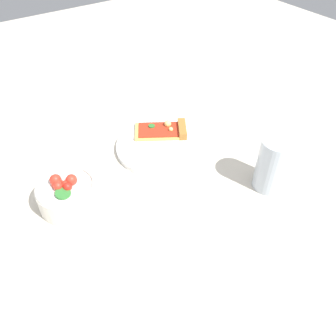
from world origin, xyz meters
name	(u,v)px	position (x,y,z in m)	size (l,w,h in m)	color
ground_plane	(162,156)	(0.00, 0.00, 0.00)	(2.40, 2.40, 0.00)	beige
plate	(161,146)	(-0.03, 0.02, 0.01)	(0.23, 0.23, 0.01)	white
pizza_slice_main	(165,130)	(-0.06, 0.05, 0.02)	(0.14, 0.16, 0.03)	#E5B256
salad_bowl	(68,194)	(0.02, -0.25, 0.03)	(0.13, 0.13, 0.08)	white
soda_glass	(273,165)	(0.22, 0.15, 0.06)	(0.07, 0.07, 0.13)	silver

